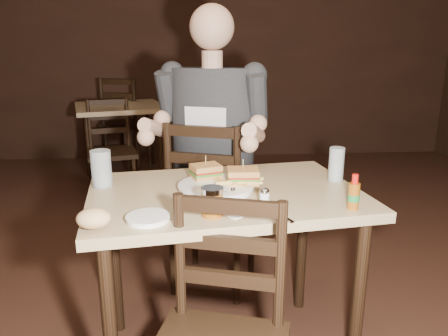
{
  "coord_description": "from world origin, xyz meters",
  "views": [
    {
      "loc": [
        -0.12,
        -1.75,
        1.33
      ],
      "look_at": [
        0.0,
        -0.06,
        0.85
      ],
      "focal_mm": 35.0,
      "sensor_mm": 36.0,
      "label": 1
    }
  ],
  "objects": [
    {
      "name": "room_shell",
      "position": [
        0.0,
        0.0,
        1.4
      ],
      "size": [
        7.0,
        7.0,
        7.0
      ],
      "color": "black",
      "rests_on": "ground"
    },
    {
      "name": "main_table",
      "position": [
        0.0,
        -0.11,
        0.68
      ],
      "size": [
        1.15,
        0.85,
        0.77
      ],
      "rotation": [
        0.0,
        0.0,
        0.14
      ],
      "color": "tan",
      "rests_on": "ground"
    },
    {
      "name": "bg_table",
      "position": [
        -0.81,
        2.5,
        0.68
      ],
      "size": [
        0.98,
        0.98,
        0.77
      ],
      "rotation": [
        0.0,
        0.0,
        0.26
      ],
      "color": "tan",
      "rests_on": "ground"
    },
    {
      "name": "chair_far",
      "position": [
        -0.01,
        0.51,
        0.48
      ],
      "size": [
        0.58,
        0.61,
        0.96
      ],
      "primitive_type": null,
      "rotation": [
        0.0,
        0.0,
        2.8
      ],
      "color": "black",
      "rests_on": "ground"
    },
    {
      "name": "bg_chair_far",
      "position": [
        -0.81,
        3.05,
        0.5
      ],
      "size": [
        0.6,
        0.62,
        0.99
      ],
      "primitive_type": null,
      "rotation": [
        0.0,
        0.0,
        2.81
      ],
      "color": "black",
      "rests_on": "ground"
    },
    {
      "name": "bg_chair_near",
      "position": [
        -0.81,
        1.95,
        0.44
      ],
      "size": [
        0.49,
        0.52,
        0.87
      ],
      "primitive_type": null,
      "rotation": [
        0.0,
        0.0,
        0.24
      ],
      "color": "black",
      "rests_on": "ground"
    },
    {
      "name": "diner",
      "position": [
        -0.03,
        0.46,
        1.01
      ],
      "size": [
        0.72,
        0.64,
        1.03
      ],
      "primitive_type": null,
      "rotation": [
        0.0,
        0.0,
        -0.35
      ],
      "color": "#303135",
      "rests_on": "chair_far"
    },
    {
      "name": "dinner_plate",
      "position": [
        -0.03,
        -0.09,
        0.78
      ],
      "size": [
        0.34,
        0.34,
        0.02
      ],
      "primitive_type": "cylinder",
      "rotation": [
        0.0,
        0.0,
        0.14
      ],
      "color": "white",
      "rests_on": "main_table"
    },
    {
      "name": "sandwich_left",
      "position": [
        -0.07,
        0.01,
        0.84
      ],
      "size": [
        0.14,
        0.13,
        0.1
      ],
      "primitive_type": null,
      "rotation": [
        0.0,
        0.0,
        0.33
      ],
      "color": "tan",
      "rests_on": "dinner_plate"
    },
    {
      "name": "sandwich_right",
      "position": [
        0.08,
        -0.07,
        0.84
      ],
      "size": [
        0.13,
        0.11,
        0.1
      ],
      "primitive_type": null,
      "rotation": [
        0.0,
        0.0,
        -0.05
      ],
      "color": "tan",
      "rests_on": "dinner_plate"
    },
    {
      "name": "fries_pile",
      "position": [
        0.06,
        -0.09,
        0.81
      ],
      "size": [
        0.24,
        0.19,
        0.04
      ],
      "primitive_type": null,
      "rotation": [
        0.0,
        0.0,
        0.14
      ],
      "color": "#E0B557",
      "rests_on": "dinner_plate"
    },
    {
      "name": "ketchup_dollop",
      "position": [
        0.1,
        -0.07,
        0.79
      ],
      "size": [
        0.04,
        0.04,
        0.01
      ],
      "primitive_type": "ellipsoid",
      "rotation": [
        0.0,
        0.0,
        0.14
      ],
      "color": "maroon",
      "rests_on": "dinner_plate"
    },
    {
      "name": "glass_left",
      "position": [
        -0.49,
        -0.01,
        0.85
      ],
      "size": [
        0.09,
        0.09,
        0.15
      ],
      "primitive_type": "cylinder",
      "rotation": [
        0.0,
        0.0,
        0.14
      ],
      "color": "silver",
      "rests_on": "main_table"
    },
    {
      "name": "glass_right",
      "position": [
        0.49,
        -0.01,
        0.84
      ],
      "size": [
        0.07,
        0.07,
        0.14
      ],
      "primitive_type": "cylinder",
      "rotation": [
        0.0,
        0.0,
        0.14
      ],
      "color": "silver",
      "rests_on": "main_table"
    },
    {
      "name": "hot_sauce",
      "position": [
        0.44,
        -0.34,
        0.83
      ],
      "size": [
        0.04,
        0.04,
        0.13
      ],
      "primitive_type": null,
      "rotation": [
        0.0,
        0.0,
        0.14
      ],
      "color": "brown",
      "rests_on": "main_table"
    },
    {
      "name": "salt_shaker",
      "position": [
        0.13,
        -0.29,
        0.8
      ],
      "size": [
        0.04,
        0.04,
        0.06
      ],
      "primitive_type": null,
      "rotation": [
        0.0,
        0.0,
        0.14
      ],
      "color": "white",
      "rests_on": "main_table"
    },
    {
      "name": "syrup_dispenser",
      "position": [
        -0.06,
        -0.36,
        0.82
      ],
      "size": [
        0.09,
        0.09,
        0.1
      ],
      "primitive_type": null,
      "rotation": [
        0.0,
        0.0,
        0.14
      ],
      "color": "brown",
      "rests_on": "main_table"
    },
    {
      "name": "napkin",
      "position": [
        0.04,
        -0.31,
        0.77
      ],
      "size": [
        0.21,
        0.21,
        0.0
      ],
      "primitive_type": "cube",
      "rotation": [
        0.0,
        0.0,
        0.52
      ],
      "color": "white",
      "rests_on": "main_table"
    },
    {
      "name": "knife",
      "position": [
        0.16,
        -0.36,
        0.78
      ],
      "size": [
        0.1,
        0.19,
        0.0
      ],
      "primitive_type": "cube",
      "rotation": [
        0.0,
        0.0,
        0.44
      ],
      "color": "silver",
      "rests_on": "napkin"
    },
    {
      "name": "fork",
      "position": [
        0.18,
        -0.34,
        0.78
      ],
      "size": [
        0.07,
        0.17,
        0.01
      ],
      "primitive_type": "cube",
      "rotation": [
        0.0,
        0.0,
        -0.31
      ],
      "color": "silver",
      "rests_on": "napkin"
    },
    {
      "name": "side_plate",
      "position": [
        -0.27,
        -0.39,
        0.78
      ],
      "size": [
        0.16,
        0.16,
        0.01
      ],
      "primitive_type": "cylinder",
      "rotation": [
        0.0,
        0.0,
        0.14
      ],
      "color": "white",
      "rests_on": "main_table"
    },
    {
      "name": "bread_roll",
      "position": [
        -0.43,
        -0.46,
        0.81
      ],
      "size": [
        0.12,
        0.1,
        0.06
      ],
      "primitive_type": "ellipsoid",
      "rotation": [
        0.0,
        0.0,
        0.14
      ],
      "color": "tan",
      "rests_on": "side_plate"
    }
  ]
}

